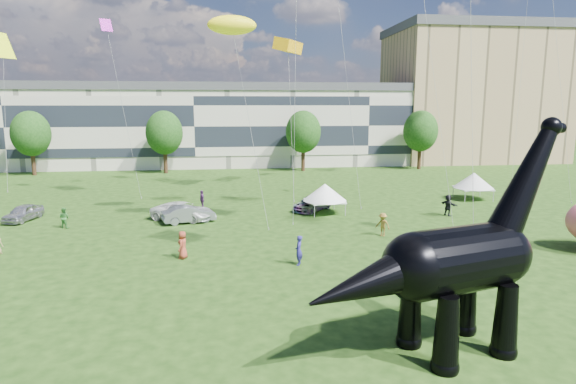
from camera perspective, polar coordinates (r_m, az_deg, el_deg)
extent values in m
plane|color=#16330C|center=(20.04, 2.00, -18.43)|extent=(220.00, 220.00, 0.00)
cube|color=beige|center=(79.63, -10.75, 7.44)|extent=(78.00, 11.00, 12.00)
cube|color=tan|center=(92.83, 20.90, 10.41)|extent=(28.00, 18.00, 22.00)
cylinder|color=#382314|center=(75.88, -27.92, 2.97)|extent=(0.56, 0.56, 3.20)
ellipsoid|color=#14380F|center=(75.53, -28.22, 6.52)|extent=(5.20, 5.20, 6.24)
cylinder|color=#382314|center=(71.43, -14.30, 3.46)|extent=(0.56, 0.56, 3.20)
ellipsoid|color=#14380F|center=(71.05, -14.47, 7.24)|extent=(5.20, 5.20, 6.24)
cylinder|color=#382314|center=(71.64, 1.80, 3.79)|extent=(0.56, 0.56, 3.20)
ellipsoid|color=#14380F|center=(71.27, 1.82, 7.56)|extent=(5.20, 5.20, 6.24)
cylinder|color=#382314|center=(76.45, 15.29, 3.84)|extent=(0.56, 0.56, 3.20)
ellipsoid|color=#14380F|center=(76.10, 15.46, 7.37)|extent=(5.20, 5.20, 6.24)
cone|color=black|center=(19.06, 18.29, -15.68)|extent=(1.24, 1.24, 2.89)
sphere|color=black|center=(19.64, 18.07, -19.03)|extent=(1.06, 1.06, 1.06)
cone|color=black|center=(20.52, 14.28, -13.55)|extent=(1.24, 1.24, 2.89)
sphere|color=black|center=(21.06, 14.12, -16.72)|extent=(1.06, 1.06, 1.06)
cone|color=black|center=(20.96, 24.40, -13.66)|extent=(1.24, 1.24, 2.89)
sphere|color=black|center=(21.48, 24.14, -16.78)|extent=(1.06, 1.06, 1.06)
cone|color=black|center=(22.30, 20.32, -11.92)|extent=(1.24, 1.24, 2.89)
sphere|color=black|center=(22.79, 20.11, -14.89)|extent=(1.06, 1.06, 1.06)
cylinder|color=black|center=(19.80, 19.58, -7.58)|extent=(4.61, 3.63, 2.60)
sphere|color=black|center=(18.53, 14.93, -8.54)|extent=(2.60, 2.60, 2.60)
sphere|color=black|center=(21.19, 23.63, -6.69)|extent=(2.50, 2.50, 2.50)
cone|color=black|center=(21.47, 26.31, 0.95)|extent=(3.89, 2.41, 5.10)
sphere|color=black|center=(22.18, 28.75, 6.77)|extent=(0.81, 0.81, 0.81)
cylinder|color=black|center=(22.41, 29.20, 6.63)|extent=(0.77, 0.60, 0.42)
cone|color=black|center=(17.53, 9.67, -10.54)|extent=(5.46, 3.37, 2.83)
imported|color=#B9B8BD|center=(46.34, -28.90, -2.17)|extent=(2.49, 4.30, 1.38)
imported|color=gray|center=(40.80, -11.68, -2.59)|extent=(4.61, 2.73, 1.43)
imported|color=silver|center=(41.87, -12.35, -2.24)|extent=(5.93, 4.48, 1.50)
imported|color=#595960|center=(44.69, 2.95, -1.31)|extent=(4.64, 4.78, 1.38)
cube|color=white|center=(43.44, 4.37, -1.07)|extent=(3.48, 3.48, 0.12)
cone|color=white|center=(43.29, 4.39, -0.01)|extent=(4.41, 4.41, 1.54)
cylinder|color=#999999|center=(41.77, 3.16, -2.30)|extent=(0.06, 0.06, 1.13)
cylinder|color=#999999|center=(42.74, 6.82, -2.07)|extent=(0.06, 0.06, 1.13)
cylinder|color=#999999|center=(44.44, 2.00, -1.53)|extent=(0.06, 0.06, 1.13)
cylinder|color=#999999|center=(45.36, 5.47, -1.33)|extent=(0.06, 0.06, 1.13)
cube|color=silver|center=(53.36, 21.09, 0.42)|extent=(3.34, 3.34, 0.13)
cone|color=silver|center=(53.23, 21.15, 1.31)|extent=(4.23, 4.23, 1.58)
cylinder|color=#999999|center=(51.52, 20.24, -0.51)|extent=(0.06, 0.06, 1.16)
cylinder|color=#999999|center=(52.79, 23.17, -0.47)|extent=(0.06, 0.06, 1.16)
cylinder|color=#999999|center=(54.19, 18.99, 0.06)|extent=(0.06, 0.06, 1.16)
cylinder|color=#999999|center=(55.39, 21.81, 0.10)|extent=(0.06, 0.06, 1.16)
imported|color=olive|center=(36.51, 11.16, -3.81)|extent=(1.28, 1.26, 1.76)
imported|color=#347830|center=(42.13, -25.01, -2.78)|extent=(0.98, 0.87, 1.66)
imported|color=#5D2E67|center=(45.95, -10.17, -0.89)|extent=(0.75, 1.12, 1.77)
imported|color=navy|center=(29.48, 1.29, -6.93)|extent=(0.60, 0.76, 1.83)
imported|color=black|center=(44.72, 18.45, -1.49)|extent=(1.22, 1.83, 1.89)
imported|color=#9A3B26|center=(31.37, -12.37, -6.14)|extent=(0.79, 1.00, 1.80)
ellipsoid|color=yellow|center=(40.88, -6.67, 19.05)|extent=(3.50, 4.27, 1.53)
plane|color=#BD1BB8|center=(55.00, -20.76, 18.02)|extent=(1.75, 1.40, 1.31)
cube|color=#F1A90C|center=(54.13, 0.01, 16.93)|extent=(3.70, 4.47, 1.59)
plane|color=#E3FF15|center=(69.61, -30.72, 14.73)|extent=(2.59, 3.58, 3.11)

